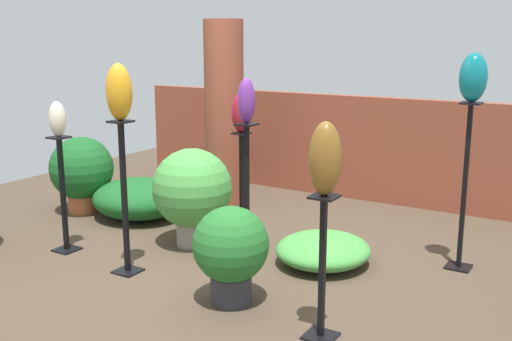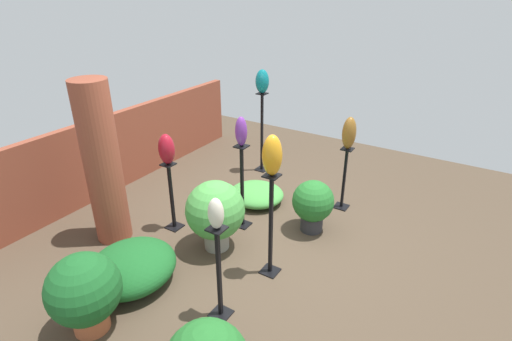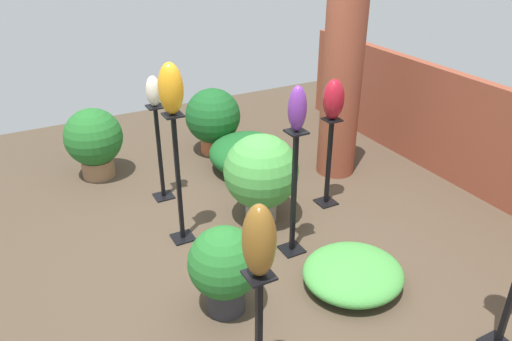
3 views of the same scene
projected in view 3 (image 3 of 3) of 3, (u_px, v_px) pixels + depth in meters
The scene contains 19 objects.
ground_plane at pixel (247, 251), 4.56m from camera, with size 8.00×8.00×0.00m, color #4C3D2D.
brick_wall_back at pixel (469, 134), 5.41m from camera, with size 5.60×0.12×1.22m, color brown.
brick_pillar at pixel (341, 87), 5.50m from camera, with size 0.44×0.44×2.08m, color brown.
pedestal_amber at pixel (179, 185), 4.47m from camera, with size 0.20×0.20×1.26m.
pedestal_ruby at pixel (328, 167), 5.12m from camera, with size 0.20×0.20×0.96m.
pedestal_ivory at pixel (160, 157), 5.21m from camera, with size 0.20×0.20×1.05m.
pedestal_violet at pixel (294, 199), 4.32m from camera, with size 0.20×0.20×1.18m.
pedestal_bronze at pixel (259, 341), 3.04m from camera, with size 0.20×0.20×0.95m.
art_vase_amber at pixel (171, 89), 4.06m from camera, with size 0.20×0.21×0.44m, color orange.
art_vase_ruby at pixel (334, 99), 4.78m from camera, with size 0.20×0.21×0.40m, color maroon.
art_vase_ivory at pixel (153, 91), 4.88m from camera, with size 0.14×0.15×0.31m, color beige.
art_vase_violet at pixel (297, 109), 3.94m from camera, with size 0.15×0.15×0.38m, color #6B2D8C.
art_vase_bronze at pixel (259, 241), 2.70m from camera, with size 0.20×0.19×0.46m, color brown.
potted_plant_walkway_edge at pixel (225, 266), 3.71m from camera, with size 0.55×0.55×0.72m.
potted_plant_mid_right at pixel (213, 118), 6.24m from camera, with size 0.69×0.69×0.84m.
potted_plant_near_pillar at pixel (261, 173), 4.79m from camera, with size 0.73×0.73×0.91m.
potted_plant_mid_left at pixel (94, 140), 5.65m from camera, with size 0.66×0.66×0.82m.
foliage_bed_east at pixel (249, 154), 5.90m from camera, with size 1.01×0.93×0.42m, color #195923.
foliage_bed_west at pixel (353, 273), 4.08m from camera, with size 0.80×0.84×0.25m, color #479942.
Camera 3 is at (3.31, -1.68, 2.75)m, focal length 35.00 mm.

